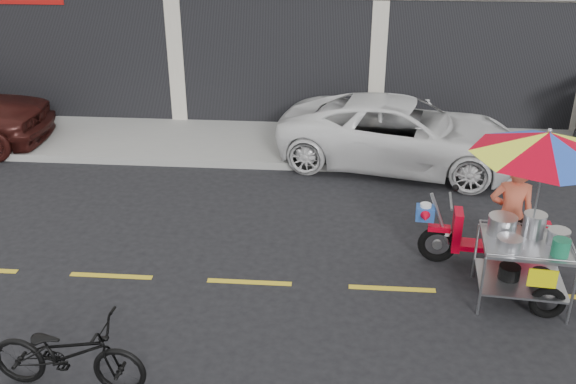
{
  "coord_description": "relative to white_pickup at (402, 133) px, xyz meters",
  "views": [
    {
      "loc": [
        -0.84,
        -7.56,
        5.04
      ],
      "look_at": [
        -1.5,
        0.6,
        1.15
      ],
      "focal_mm": 40.0,
      "sensor_mm": 36.0,
      "label": 1
    }
  ],
  "objects": [
    {
      "name": "food_vendor_rig",
      "position": [
        1.23,
        -4.24,
        0.85
      ],
      "size": [
        2.41,
        2.09,
        2.43
      ],
      "rotation": [
        0.0,
        0.0,
        -0.1
      ],
      "color": "black",
      "rests_on": "ground"
    },
    {
      "name": "sidewalk",
      "position": [
        -0.44,
        1.03,
        -0.59
      ],
      "size": [
        45.0,
        3.0,
        0.15
      ],
      "primitive_type": "cube",
      "color": "gray",
      "rests_on": "ground"
    },
    {
      "name": "white_pickup",
      "position": [
        0.0,
        0.0,
        0.0
      ],
      "size": [
        5.17,
        3.19,
        1.34
      ],
      "primitive_type": "imported",
      "rotation": [
        0.0,
        0.0,
        1.36
      ],
      "color": "white",
      "rests_on": "ground"
    },
    {
      "name": "ground",
      "position": [
        -0.44,
        -4.47,
        -0.67
      ],
      "size": [
        90.0,
        90.0,
        0.0
      ],
      "primitive_type": "plane",
      "color": "black"
    },
    {
      "name": "centerline",
      "position": [
        -0.44,
        -4.47,
        -0.66
      ],
      "size": [
        42.0,
        0.1,
        0.01
      ],
      "primitive_type": "cube",
      "color": "gold",
      "rests_on": "ground"
    },
    {
      "name": "near_bicycle",
      "position": [
        -4.12,
        -6.69,
        -0.21
      ],
      "size": [
        1.79,
        0.72,
        0.92
      ],
      "primitive_type": "imported",
      "rotation": [
        0.0,
        0.0,
        1.51
      ],
      "color": "black",
      "rests_on": "ground"
    }
  ]
}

